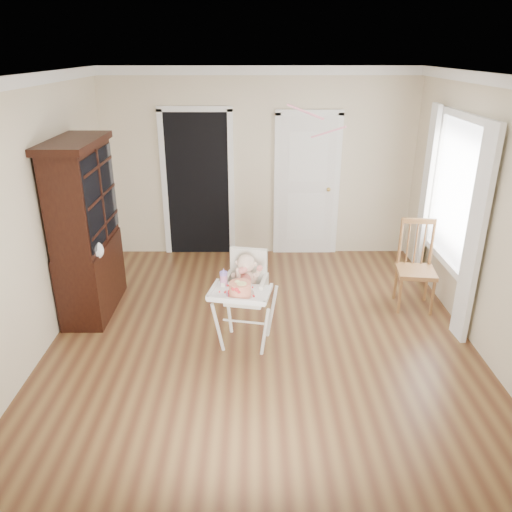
{
  "coord_description": "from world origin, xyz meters",
  "views": [
    {
      "loc": [
        -0.08,
        -4.67,
        2.92
      ],
      "look_at": [
        -0.06,
        -0.2,
        1.05
      ],
      "focal_mm": 35.0,
      "sensor_mm": 36.0,
      "label": 1
    }
  ],
  "objects_px": {
    "high_chair": "(245,289)",
    "cake": "(240,289)",
    "sippy_cup": "(224,278)",
    "dining_chair": "(416,268)",
    "china_cabinet": "(86,229)"
  },
  "relations": [
    {
      "from": "high_chair",
      "to": "cake",
      "type": "xyz_separation_m",
      "value": [
        -0.04,
        -0.28,
        0.14
      ]
    },
    {
      "from": "cake",
      "to": "sippy_cup",
      "type": "relative_size",
      "value": 1.47
    },
    {
      "from": "dining_chair",
      "to": "high_chair",
      "type": "bearing_deg",
      "value": -150.13
    },
    {
      "from": "high_chair",
      "to": "dining_chair",
      "type": "distance_m",
      "value": 2.19
    },
    {
      "from": "sippy_cup",
      "to": "china_cabinet",
      "type": "relative_size",
      "value": 0.09
    },
    {
      "from": "sippy_cup",
      "to": "china_cabinet",
      "type": "bearing_deg",
      "value": 152.0
    },
    {
      "from": "sippy_cup",
      "to": "china_cabinet",
      "type": "height_order",
      "value": "china_cabinet"
    },
    {
      "from": "sippy_cup",
      "to": "dining_chair",
      "type": "distance_m",
      "value": 2.43
    },
    {
      "from": "high_chair",
      "to": "china_cabinet",
      "type": "bearing_deg",
      "value": 168.21
    },
    {
      "from": "high_chair",
      "to": "sippy_cup",
      "type": "distance_m",
      "value": 0.28
    },
    {
      "from": "cake",
      "to": "sippy_cup",
      "type": "xyz_separation_m",
      "value": [
        -0.17,
        0.2,
        0.02
      ]
    },
    {
      "from": "high_chair",
      "to": "sippy_cup",
      "type": "height_order",
      "value": "high_chair"
    },
    {
      "from": "dining_chair",
      "to": "sippy_cup",
      "type": "bearing_deg",
      "value": -150.3
    },
    {
      "from": "high_chair",
      "to": "china_cabinet",
      "type": "relative_size",
      "value": 0.51
    },
    {
      "from": "high_chair",
      "to": "china_cabinet",
      "type": "distance_m",
      "value": 2.01
    }
  ]
}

